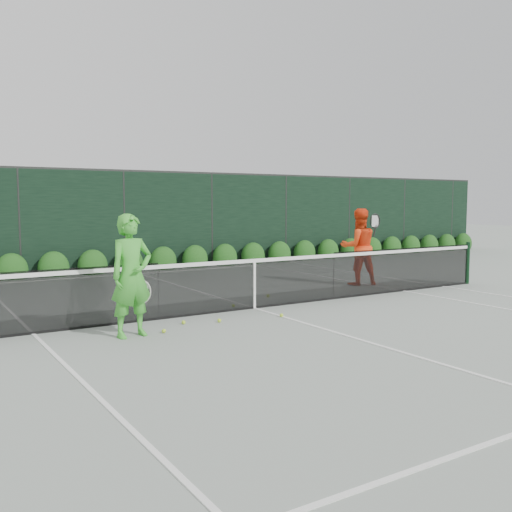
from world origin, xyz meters
TOP-DOWN VIEW (x-y plane):
  - ground at (0.00, 0.00)m, footprint 80.00×80.00m
  - tennis_net at (-0.02, 0.00)m, footprint 12.90×0.10m
  - player_woman at (-2.83, -0.96)m, footprint 0.76×0.57m
  - player_man at (3.91, 1.33)m, footprint 1.13×1.01m
  - court_lines at (0.00, 0.00)m, footprint 11.03×23.83m
  - windscreen_fence at (0.00, -2.71)m, footprint 32.00×21.07m
  - hedge_row at (-0.00, 7.15)m, footprint 31.66×0.65m
  - tennis_balls at (-0.78, -0.34)m, footprint 3.35×2.05m

SIDE VIEW (x-z plane):
  - ground at x=0.00m, z-range 0.00..0.00m
  - court_lines at x=0.00m, z-range 0.00..0.01m
  - tennis_balls at x=-0.78m, z-range 0.00..0.07m
  - hedge_row at x=0.00m, z-range -0.23..0.70m
  - tennis_net at x=-0.02m, z-range 0.00..1.07m
  - player_woman at x=-2.83m, z-range 0.00..1.90m
  - player_man at x=3.91m, z-range 0.00..1.92m
  - windscreen_fence at x=0.00m, z-range -0.02..3.04m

